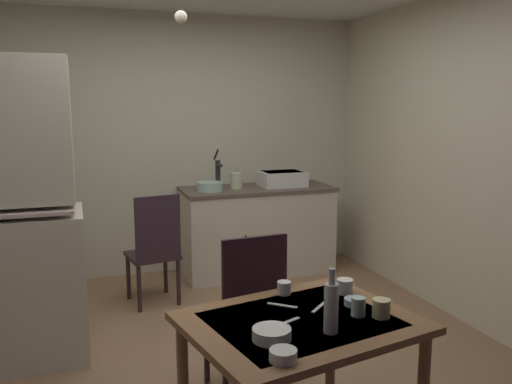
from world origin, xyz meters
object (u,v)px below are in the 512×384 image
sink_basin (282,178)px  hutch_cabinet (3,224)px  serving_bowl_wide (283,355)px  chair_by_counter (155,249)px  hand_pump (218,172)px  teacup_cream (345,286)px  chair_far_side (248,314)px  mixing_bowl_counter (210,186)px  glass_bottle (331,307)px  dining_table (300,339)px

sink_basin → hutch_cabinet: bearing=-152.4°
serving_bowl_wide → chair_by_counter: bearing=93.1°
hand_pump → sink_basin: bearing=-4.0°
sink_basin → teacup_cream: sink_basin is taller
teacup_cream → sink_basin: bearing=75.8°
chair_far_side → hand_pump: bearing=79.6°
sink_basin → chair_far_side: bearing=-115.9°
mixing_bowl_counter → glass_bottle: glass_bottle is taller
sink_basin → chair_by_counter: (-1.37, -0.58, -0.46)m
teacup_cream → dining_table: bearing=-146.1°
hand_pump → chair_far_side: hand_pump is taller
serving_bowl_wide → sink_basin: bearing=68.8°
teacup_cream → glass_bottle: size_ratio=0.30×
chair_far_side → glass_bottle: glass_bottle is taller
chair_far_side → serving_bowl_wide: (-0.16, -0.97, 0.24)m
hutch_cabinet → hand_pump: size_ratio=5.12×
sink_basin → mixing_bowl_counter: (-0.76, -0.05, -0.04)m
sink_basin → glass_bottle: bearing=-107.4°
dining_table → glass_bottle: bearing=-69.1°
sink_basin → chair_far_side: sink_basin is taller
sink_basin → dining_table: sink_basin is taller
hand_pump → dining_table: 2.92m
sink_basin → serving_bowl_wide: (-1.23, -3.17, -0.20)m
dining_table → chair_by_counter: bearing=99.2°
dining_table → chair_far_side: chair_far_side is taller
sink_basin → serving_bowl_wide: bearing=-111.2°
hand_pump → dining_table: hand_pump is taller
dining_table → teacup_cream: teacup_cream is taller
dining_table → serving_bowl_wide: bearing=-122.8°
sink_basin → chair_by_counter: 1.56m
glass_bottle → serving_bowl_wide: bearing=-148.9°
hutch_cabinet → dining_table: size_ratio=1.72×
dining_table → glass_bottle: 0.28m
serving_bowl_wide → glass_bottle: (0.29, 0.18, 0.10)m
hand_pump → chair_by_counter: hand_pump is taller
dining_table → hand_pump: bearing=83.0°
dining_table → hutch_cabinet: bearing=132.3°
chair_by_counter → hutch_cabinet: bearing=-146.7°
sink_basin → hand_pump: (-0.65, 0.05, 0.09)m
hand_pump → dining_table: size_ratio=0.34×
dining_table → glass_bottle: size_ratio=4.03×
hutch_cabinet → mixing_bowl_counter: 2.06m
mixing_bowl_counter → serving_bowl_wide: mixing_bowl_counter is taller
mixing_bowl_counter → chair_by_counter: chair_by_counter is taller
sink_basin → dining_table: bearing=-109.6°
dining_table → teacup_cream: 0.45m
sink_basin → glass_bottle: size_ratio=1.52×
hand_pump → serving_bowl_wide: hand_pump is taller
dining_table → mixing_bowl_counter: bearing=84.9°
dining_table → serving_bowl_wide: 0.43m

